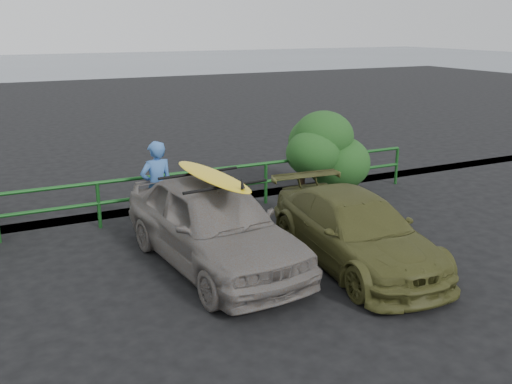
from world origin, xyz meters
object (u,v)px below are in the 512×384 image
Objects in this scene: guardrail at (145,199)px; olive_vehicle at (355,230)px; man at (157,187)px; sedan at (213,224)px; surfboard at (212,176)px.

olive_vehicle is at bearing -54.62° from guardrail.
sedan is at bearing 93.05° from man.
man reaches higher than sedan.
surfboard is at bearing -5.22° from sedan.
sedan is 2.58m from olive_vehicle.
surfboard reaches higher than olive_vehicle.
olive_vehicle is (2.34, -1.06, -0.16)m from sedan.
sedan is 1.80× the size of surfboard.
olive_vehicle is at bearing -29.59° from sedan.
guardrail is 3.22× the size of olive_vehicle.
man is (-2.72, 3.23, 0.34)m from olive_vehicle.
man is at bearing 134.59° from olive_vehicle.
guardrail is 7.23× the size of man.
guardrail is 4.85m from olive_vehicle.
sedan is 2.20m from man.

